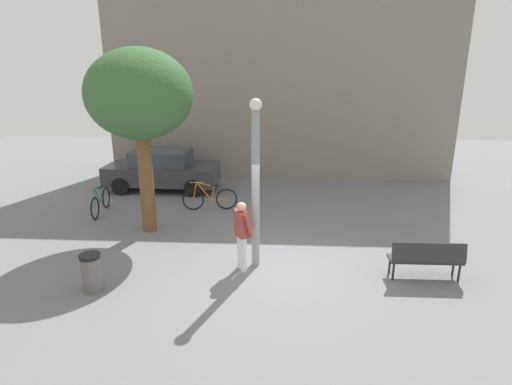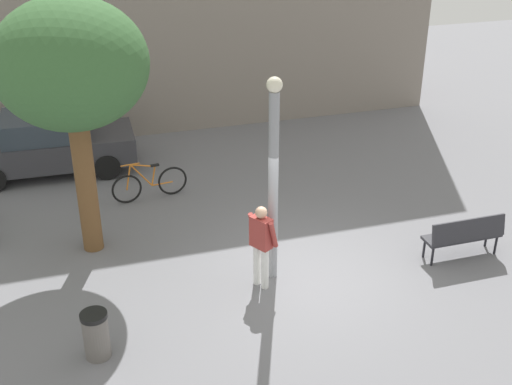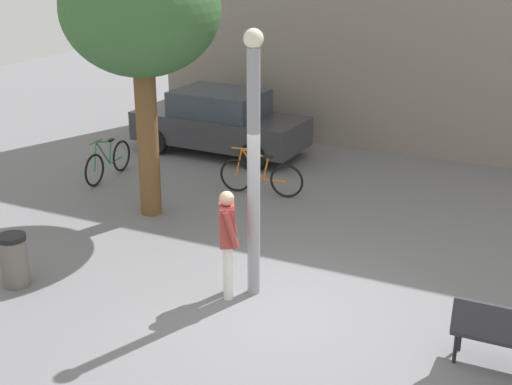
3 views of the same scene
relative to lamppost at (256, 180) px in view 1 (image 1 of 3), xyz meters
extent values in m
plane|color=slate|center=(0.54, -0.20, -2.13)|extent=(36.00, 36.00, 0.00)
cube|color=gray|center=(0.54, 8.90, 2.20)|extent=(14.08, 2.00, 8.66)
cylinder|color=gray|center=(0.00, 0.00, -0.28)|extent=(0.19, 0.19, 3.69)
sphere|color=#F2EACC|center=(0.00, 0.00, 1.68)|extent=(0.28, 0.28, 0.28)
cylinder|color=white|center=(-0.35, -0.17, -1.70)|extent=(0.14, 0.14, 0.85)
cylinder|color=white|center=(-0.25, -0.35, -1.70)|extent=(0.14, 0.14, 0.85)
cube|color=#9E3833|center=(-0.30, -0.26, -0.98)|extent=(0.39, 0.46, 0.60)
sphere|color=tan|center=(-0.30, -0.26, -0.57)|extent=(0.22, 0.22, 0.22)
cylinder|color=#9E3833|center=(-0.39, -0.02, -0.95)|extent=(0.24, 0.19, 0.55)
cylinder|color=#9E3833|center=(-0.14, -0.45, -0.95)|extent=(0.24, 0.19, 0.55)
cube|color=#2D2D33|center=(3.84, -0.41, -1.68)|extent=(1.60, 0.45, 0.06)
cube|color=#2D2D33|center=(3.84, -0.60, -1.43)|extent=(1.60, 0.13, 0.44)
cylinder|color=black|center=(3.12, -0.26, -1.92)|extent=(0.05, 0.05, 0.42)
cylinder|color=black|center=(4.56, -0.25, -1.92)|extent=(0.05, 0.05, 0.42)
cylinder|color=black|center=(3.12, -0.58, -1.92)|extent=(0.05, 0.05, 0.42)
cylinder|color=black|center=(4.56, -0.57, -1.92)|extent=(0.05, 0.05, 0.42)
cylinder|color=brown|center=(-3.21, 2.03, -0.69)|extent=(0.40, 0.40, 2.88)
ellipsoid|color=#376333|center=(-3.21, 2.03, 1.75)|extent=(2.85, 2.85, 2.42)
torus|color=black|center=(-5.16, 2.80, -1.77)|extent=(0.11, 0.71, 0.71)
torus|color=black|center=(-5.25, 3.90, -1.77)|extent=(0.11, 0.71, 0.71)
cylinder|color=#338447|center=(-5.19, 3.17, -1.49)|extent=(0.08, 0.50, 0.64)
cylinder|color=#338447|center=(-5.19, 3.22, -1.25)|extent=(0.09, 0.58, 0.18)
cylinder|color=#338447|center=(-5.21, 3.45, -1.56)|extent=(0.05, 0.14, 0.48)
cylinder|color=#338447|center=(-5.23, 3.65, -1.80)|extent=(0.08, 0.50, 0.04)
cylinder|color=#338447|center=(-5.16, 2.87, -1.49)|extent=(0.05, 0.17, 0.63)
cube|color=black|center=(-5.22, 3.50, -1.30)|extent=(0.10, 0.21, 0.04)
cylinder|color=#338447|center=(-5.17, 2.93, -1.18)|extent=(0.07, 0.44, 0.03)
torus|color=black|center=(-2.28, 3.83, -1.77)|extent=(0.71, 0.14, 0.71)
torus|color=black|center=(-1.19, 3.96, -1.77)|extent=(0.71, 0.14, 0.71)
cylinder|color=orange|center=(-1.92, 3.87, -1.49)|extent=(0.50, 0.10, 0.64)
cylinder|color=orange|center=(-1.87, 3.88, -1.25)|extent=(0.58, 0.11, 0.18)
cylinder|color=orange|center=(-1.64, 3.91, -1.56)|extent=(0.14, 0.05, 0.48)
cylinder|color=orange|center=(-1.44, 3.93, -1.80)|extent=(0.50, 0.10, 0.04)
cylinder|color=orange|center=(-2.22, 3.83, -1.49)|extent=(0.17, 0.06, 0.63)
cube|color=black|center=(-1.59, 3.91, -1.30)|extent=(0.21, 0.10, 0.04)
cylinder|color=orange|center=(-2.16, 3.84, -1.18)|extent=(0.44, 0.08, 0.03)
cube|color=#38383D|center=(-3.92, 6.12, -1.51)|extent=(4.24, 1.81, 0.70)
cube|color=#333D47|center=(-3.92, 6.12, -0.88)|extent=(2.14, 1.62, 0.60)
cylinder|color=black|center=(-2.55, 6.88, -1.81)|extent=(0.65, 0.24, 0.64)
cylinder|color=black|center=(-2.59, 5.28, -1.81)|extent=(0.65, 0.24, 0.64)
cylinder|color=black|center=(-5.25, 6.96, -1.81)|extent=(0.65, 0.24, 0.64)
cylinder|color=black|center=(-5.29, 5.36, -1.81)|extent=(0.65, 0.24, 0.64)
cylinder|color=#66605B|center=(-3.41, -1.40, -1.75)|extent=(0.42, 0.42, 0.76)
cylinder|color=black|center=(-3.41, -1.40, -1.33)|extent=(0.44, 0.44, 0.08)
camera|label=1|loc=(0.53, -9.20, 2.55)|focal=29.52mm
camera|label=2|loc=(-3.41, -10.24, 5.13)|focal=46.98mm
camera|label=3|loc=(4.26, -8.68, 3.06)|focal=50.18mm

